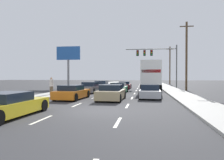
# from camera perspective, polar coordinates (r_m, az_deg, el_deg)

# --- Properties ---
(ground_plane) EXTENTS (140.00, 140.00, 0.00)m
(ground_plane) POSITION_cam_1_polar(r_m,az_deg,el_deg) (36.59, 4.31, -2.03)
(ground_plane) COLOR #333335
(sidewalk_right) EXTENTS (2.46, 80.00, 0.14)m
(sidewalk_right) POSITION_cam_1_polar(r_m,az_deg,el_deg) (31.70, 15.38, -2.40)
(sidewalk_right) COLOR #B2AFA8
(sidewalk_right) RESTS_ON ground_plane
(sidewalk_left) EXTENTS (2.46, 80.00, 0.14)m
(sidewalk_left) POSITION_cam_1_polar(r_m,az_deg,el_deg) (32.82, -7.74, -2.26)
(sidewalk_left) COLOR #B2AFA8
(sidewalk_left) RESTS_ON ground_plane
(lane_markings) EXTENTS (3.54, 57.00, 0.01)m
(lane_markings) POSITION_cam_1_polar(r_m,az_deg,el_deg) (31.50, 3.60, -2.51)
(lane_markings) COLOR silver
(lane_markings) RESTS_ON ground_plane
(car_white) EXTENTS (2.13, 4.47, 1.29)m
(car_white) POSITION_cam_1_polar(r_m,az_deg,el_deg) (31.62, -2.79, -1.45)
(car_white) COLOR white
(car_white) RESTS_ON ground_plane
(car_gray) EXTENTS (1.97, 4.65, 1.27)m
(car_gray) POSITION_cam_1_polar(r_m,az_deg,el_deg) (25.30, -5.71, -2.06)
(car_gray) COLOR slate
(car_gray) RESTS_ON ground_plane
(car_orange) EXTENTS (2.11, 4.28, 1.20)m
(car_orange) POSITION_cam_1_polar(r_m,az_deg,el_deg) (18.23, -10.67, -3.34)
(car_orange) COLOR orange
(car_orange) RESTS_ON ground_plane
(car_yellow) EXTENTS (2.03, 4.74, 1.17)m
(car_yellow) POSITION_cam_1_polar(r_m,az_deg,el_deg) (11.28, -26.18, -6.15)
(car_yellow) COLOR yellow
(car_yellow) RESTS_ON ground_plane
(car_maroon) EXTENTS (1.84, 4.38, 1.13)m
(car_maroon) POSITION_cam_1_polar(r_m,az_deg,el_deg) (32.89, 3.44, -1.43)
(car_maroon) COLOR maroon
(car_maroon) RESTS_ON ground_plane
(car_green) EXTENTS (1.93, 4.37, 1.19)m
(car_green) POSITION_cam_1_polar(r_m,az_deg,el_deg) (24.57, 1.77, -2.21)
(car_green) COLOR #196B38
(car_green) RESTS_ON ground_plane
(car_tan) EXTENTS (2.06, 4.09, 1.25)m
(car_tan) POSITION_cam_1_polar(r_m,az_deg,el_deg) (17.23, -0.15, -3.49)
(car_tan) COLOR tan
(car_tan) RESTS_ON ground_plane
(box_truck) EXTENTS (2.76, 8.01, 3.80)m
(box_truck) POSITION_cam_1_polar(r_m,az_deg,el_deg) (28.20, 10.39, 1.37)
(box_truck) COLOR white
(box_truck) RESTS_ON ground_plane
(car_silver) EXTENTS (1.92, 4.64, 1.22)m
(car_silver) POSITION_cam_1_polar(r_m,az_deg,el_deg) (19.32, 10.10, -3.08)
(car_silver) COLOR #B7BABF
(car_silver) RESTS_ON ground_plane
(traffic_signal_mast) EXTENTS (8.58, 0.69, 7.17)m
(traffic_signal_mast) POSITION_cam_1_polar(r_m,az_deg,el_deg) (36.88, 10.98, 6.42)
(traffic_signal_mast) COLOR #595B56
(traffic_signal_mast) RESTS_ON ground_plane
(utility_pole_mid) EXTENTS (1.80, 0.28, 9.30)m
(utility_pole_mid) POSITION_cam_1_polar(r_m,az_deg,el_deg) (30.73, 19.32, 6.28)
(utility_pole_mid) COLOR brown
(utility_pole_mid) RESTS_ON ground_plane
(utility_pole_far) EXTENTS (1.80, 0.28, 8.94)m
(utility_pole_far) POSITION_cam_1_polar(r_m,az_deg,el_deg) (52.10, 15.24, 3.90)
(utility_pole_far) COLOR brown
(utility_pole_far) RESTS_ON ground_plane
(roadside_billboard) EXTENTS (4.14, 0.36, 7.03)m
(roadside_billboard) POSITION_cam_1_polar(r_m,az_deg,el_deg) (37.26, -11.62, 5.74)
(roadside_billboard) COLOR slate
(roadside_billboard) RESTS_ON ground_plane
(pedestrian_near_corner) EXTENTS (0.38, 0.38, 1.70)m
(pedestrian_near_corner) POSITION_cam_1_polar(r_m,az_deg,el_deg) (21.90, -15.92, -1.51)
(pedestrian_near_corner) COLOR brown
(pedestrian_near_corner) RESTS_ON sidewalk_left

